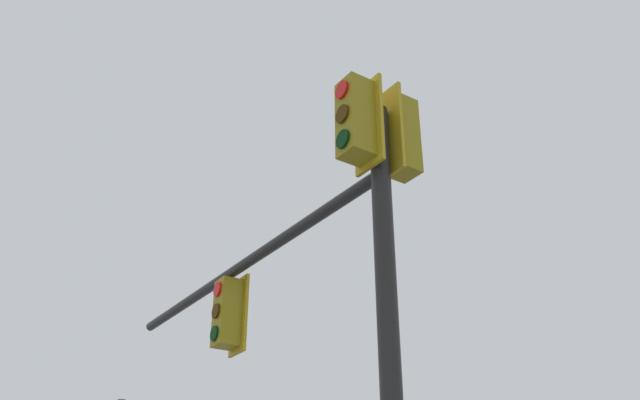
# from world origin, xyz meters

# --- Properties ---
(signal_mast_assembly) EXTENTS (2.36, 6.13, 6.42)m
(signal_mast_assembly) POSITION_xyz_m (0.69, 1.23, 4.60)
(signal_mast_assembly) COLOR black
(signal_mast_assembly) RESTS_ON ground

